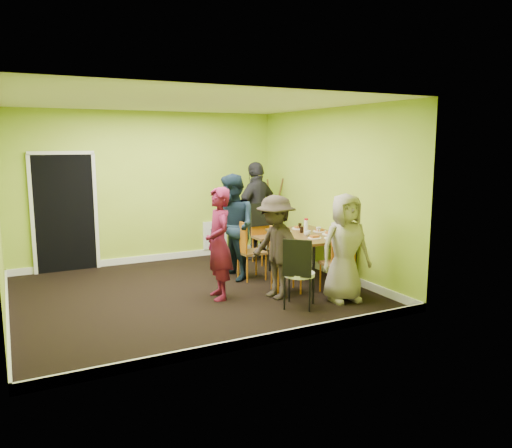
{
  "coord_description": "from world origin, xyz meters",
  "views": [
    {
      "loc": [
        -2.41,
        -6.91,
        2.24
      ],
      "look_at": [
        1.1,
        0.0,
        0.96
      ],
      "focal_mm": 35.0,
      "sensor_mm": 36.0,
      "label": 1
    }
  ],
  "objects": [
    {
      "name": "ground",
      "position": [
        0.0,
        0.0,
        0.0
      ],
      "size": [
        5.0,
        5.0,
        0.0
      ],
      "primitive_type": "plane",
      "color": "black",
      "rests_on": "ground"
    },
    {
      "name": "room_walls",
      "position": [
        -0.02,
        0.04,
        0.99
      ],
      "size": [
        5.04,
        4.54,
        2.82
      ],
      "color": "#9CB92F",
      "rests_on": "ground"
    },
    {
      "name": "dining_table",
      "position": [
        2.05,
        -0.12,
        0.7
      ],
      "size": [
        0.9,
        1.5,
        0.75
      ],
      "color": "black",
      "rests_on": "ground"
    },
    {
      "name": "chair_left_far",
      "position": [
        1.07,
        0.26,
        0.55
      ],
      "size": [
        0.41,
        0.41,
        0.97
      ],
      "rotation": [
        0.0,
        0.0,
        -1.56
      ],
      "color": "#C56912",
      "rests_on": "ground"
    },
    {
      "name": "chair_left_near",
      "position": [
        1.21,
        -0.6,
        0.56
      ],
      "size": [
        0.49,
        0.49,
        1.0
      ],
      "rotation": [
        0.0,
        0.0,
        -1.8
      ],
      "color": "#C56912",
      "rests_on": "ground"
    },
    {
      "name": "chair_back_end",
      "position": [
        1.88,
        1.31,
        0.78
      ],
      "size": [
        0.45,
        0.53,
        1.1
      ],
      "rotation": [
        0.0,
        0.0,
        3.16
      ],
      "color": "#C56912",
      "rests_on": "ground"
    },
    {
      "name": "chair_front_end",
      "position": [
        1.89,
        -1.13,
        0.55
      ],
      "size": [
        0.45,
        0.46,
        0.99
      ],
      "rotation": [
        0.0,
        0.0,
        -0.12
      ],
      "color": "#C56912",
      "rests_on": "ground"
    },
    {
      "name": "chair_bentwood",
      "position": [
        1.05,
        -1.36,
        0.54
      ],
      "size": [
        0.53,
        0.54,
        0.98
      ],
      "rotation": [
        0.0,
        0.0,
        -0.72
      ],
      "color": "black",
      "rests_on": "ground"
    },
    {
      "name": "easel",
      "position": [
        2.2,
        1.67,
        0.76
      ],
      "size": [
        0.62,
        0.58,
        1.55
      ],
      "color": "brown",
      "rests_on": "ground"
    },
    {
      "name": "plate_near_left",
      "position": [
        1.74,
        0.22,
        0.76
      ],
      "size": [
        0.24,
        0.24,
        0.01
      ],
      "primitive_type": "cylinder",
      "color": "white",
      "rests_on": "dining_table"
    },
    {
      "name": "plate_near_right",
      "position": [
        1.88,
        -0.49,
        0.76
      ],
      "size": [
        0.21,
        0.21,
        0.01
      ],
      "primitive_type": "cylinder",
      "color": "white",
      "rests_on": "dining_table"
    },
    {
      "name": "plate_far_back",
      "position": [
        2.12,
        0.37,
        0.76
      ],
      "size": [
        0.24,
        0.24,
        0.01
      ],
      "primitive_type": "cylinder",
      "color": "white",
      "rests_on": "dining_table"
    },
    {
      "name": "plate_far_front",
      "position": [
        2.11,
        -0.63,
        0.76
      ],
      "size": [
        0.25,
        0.25,
        0.01
      ],
      "primitive_type": "cylinder",
      "color": "white",
      "rests_on": "dining_table"
    },
    {
      "name": "plate_wall_back",
      "position": [
        2.29,
        -0.03,
        0.76
      ],
      "size": [
        0.23,
        0.23,
        0.01
      ],
      "primitive_type": "cylinder",
      "color": "white",
      "rests_on": "dining_table"
    },
    {
      "name": "plate_wall_front",
      "position": [
        2.29,
        -0.32,
        0.76
      ],
      "size": [
        0.25,
        0.25,
        0.01
      ],
      "primitive_type": "cylinder",
      "color": "white",
      "rests_on": "dining_table"
    },
    {
      "name": "thermos",
      "position": [
        1.98,
        -0.09,
        0.86
      ],
      "size": [
        0.07,
        0.07,
        0.23
      ],
      "primitive_type": "cylinder",
      "color": "white",
      "rests_on": "dining_table"
    },
    {
      "name": "blue_bottle",
      "position": [
        2.3,
        -0.45,
        0.85
      ],
      "size": [
        0.07,
        0.07,
        0.21
      ],
      "primitive_type": "cylinder",
      "color": "#1629AA",
      "rests_on": "dining_table"
    },
    {
      "name": "orange_bottle",
      "position": [
        2.0,
        0.05,
        0.79
      ],
      "size": [
        0.04,
        0.04,
        0.09
      ],
      "primitive_type": "cylinder",
      "color": "#C56912",
      "rests_on": "dining_table"
    },
    {
      "name": "glass_mid",
      "position": [
        1.96,
        0.02,
        0.8
      ],
      "size": [
        0.06,
        0.06,
        0.11
      ],
      "primitive_type": "cylinder",
      "color": "black",
      "rests_on": "dining_table"
    },
    {
      "name": "glass_back",
      "position": [
        2.12,
        0.33,
        0.8
      ],
      "size": [
        0.06,
        0.06,
        0.1
      ],
      "primitive_type": "cylinder",
      "color": "black",
      "rests_on": "dining_table"
    },
    {
      "name": "glass_front",
      "position": [
        2.12,
        -0.59,
        0.79
      ],
      "size": [
        0.07,
        0.07,
        0.08
      ],
      "primitive_type": "cylinder",
      "color": "black",
      "rests_on": "dining_table"
    },
    {
      "name": "cup_a",
      "position": [
        1.89,
        -0.27,
        0.79
      ],
      "size": [
        0.11,
        0.11,
        0.09
      ],
      "primitive_type": "imported",
      "color": "white",
      "rests_on": "dining_table"
    },
    {
      "name": "cup_b",
      "position": [
        2.25,
        -0.05,
        0.79
      ],
      "size": [
        0.09,
        0.09,
        0.08
      ],
      "primitive_type": "imported",
      "color": "white",
      "rests_on": "dining_table"
    },
    {
      "name": "person_standing",
      "position": [
        0.27,
        -0.45,
        0.81
      ],
      "size": [
        0.45,
        0.63,
        1.61
      ],
      "primitive_type": "imported",
      "rotation": [
        0.0,
        0.0,
        -1.69
      ],
      "color": "maroon",
      "rests_on": "ground"
    },
    {
      "name": "person_left_far",
      "position": [
        0.87,
        0.39,
        0.87
      ],
      "size": [
        0.72,
        0.89,
        1.74
      ],
      "primitive_type": "imported",
      "rotation": [
        0.0,
        0.0,
        -1.49
      ],
      "color": "#132130",
      "rests_on": "ground"
    },
    {
      "name": "person_left_near",
      "position": [
        1.02,
        -0.79,
        0.75
      ],
      "size": [
        0.73,
        1.05,
        1.5
      ],
      "primitive_type": "imported",
      "rotation": [
        0.0,
        0.0,
        -1.38
      ],
      "color": "black",
      "rests_on": "ground"
    },
    {
      "name": "person_back_end",
      "position": [
        1.89,
        1.52,
        0.94
      ],
      "size": [
        1.19,
        0.82,
        1.87
      ],
      "primitive_type": "imported",
      "rotation": [
        0.0,
        0.0,
        3.51
      ],
      "color": "#222227",
      "rests_on": "ground"
    },
    {
      "name": "person_front_end",
      "position": [
        1.82,
        -1.36,
        0.77
      ],
      "size": [
        0.8,
        0.57,
        1.54
      ],
      "primitive_type": "imported",
      "rotation": [
        0.0,
        0.0,
        -0.11
      ],
      "color": "gray",
      "rests_on": "ground"
    }
  ]
}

